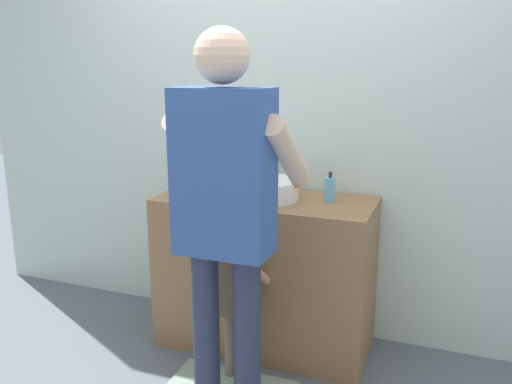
{
  "coord_description": "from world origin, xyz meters",
  "views": [
    {
      "loc": [
        0.95,
        -2.35,
        1.61
      ],
      "look_at": [
        0.0,
        0.15,
        0.96
      ],
      "focal_mm": 36.39,
      "sensor_mm": 36.0,
      "label": 1
    }
  ],
  "objects": [
    {
      "name": "sink_basin",
      "position": [
        0.0,
        0.28,
        0.95
      ],
      "size": [
        0.38,
        0.38,
        0.11
      ],
      "color": "white",
      "rests_on": "vanity_cabinet"
    },
    {
      "name": "child_toddler",
      "position": [
        0.0,
        -0.1,
        0.48
      ],
      "size": [
        0.25,
        0.25,
        0.81
      ],
      "color": "#6B5B4C",
      "rests_on": "ground"
    },
    {
      "name": "adult_parent",
      "position": [
        0.06,
        -0.37,
        1.06
      ],
      "size": [
        0.55,
        0.57,
        1.77
      ],
      "color": "#2D334C",
      "rests_on": "ground"
    },
    {
      "name": "faucet",
      "position": [
        0.0,
        0.51,
        0.97
      ],
      "size": [
        0.18,
        0.14,
        0.18
      ],
      "color": "#B7BABF",
      "rests_on": "vanity_cabinet"
    },
    {
      "name": "soap_bottle",
      "position": [
        0.35,
        0.36,
        0.96
      ],
      "size": [
        0.06,
        0.06,
        0.17
      ],
      "color": "#66B2D1",
      "rests_on": "vanity_cabinet"
    },
    {
      "name": "vanity_cabinet",
      "position": [
        0.0,
        0.3,
        0.45
      ],
      "size": [
        1.21,
        0.54,
        0.89
      ],
      "primitive_type": "cube",
      "color": "olive",
      "rests_on": "ground"
    },
    {
      "name": "toothbrush_cup",
      "position": [
        -0.32,
        0.36,
        0.94
      ],
      "size": [
        0.07,
        0.07,
        0.21
      ],
      "color": "#4C8EB2",
      "rests_on": "vanity_cabinet"
    },
    {
      "name": "back_wall",
      "position": [
        0.0,
        0.62,
        1.35
      ],
      "size": [
        4.4,
        0.08,
        2.7
      ],
      "color": "silver",
      "rests_on": "ground"
    },
    {
      "name": "ground_plane",
      "position": [
        0.0,
        0.0,
        0.0
      ],
      "size": [
        14.0,
        14.0,
        0.0
      ],
      "primitive_type": "plane",
      "color": "slate"
    }
  ]
}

